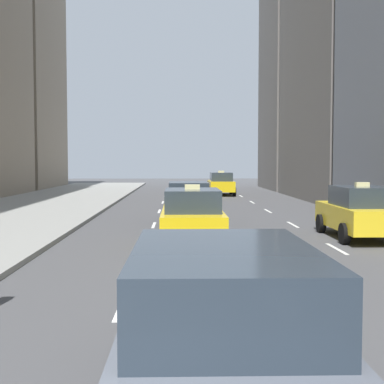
% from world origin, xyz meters
% --- Properties ---
extents(sidewalk_left, '(8.00, 66.00, 0.15)m').
position_xyz_m(sidewalk_left, '(-7.00, 27.00, 0.07)').
color(sidewalk_left, gray).
rests_on(sidewalk_left, ground).
extents(lane_markings, '(5.72, 56.00, 0.01)m').
position_xyz_m(lane_markings, '(2.60, 23.00, 0.01)').
color(lane_markings, white).
rests_on(lane_markings, ground).
extents(taxi_lead, '(2.02, 4.40, 1.87)m').
position_xyz_m(taxi_lead, '(6.80, 16.17, 0.88)').
color(taxi_lead, yellow).
rests_on(taxi_lead, ground).
extents(taxi_second, '(2.02, 4.40, 1.87)m').
position_xyz_m(taxi_second, '(1.20, 14.57, 0.88)').
color(taxi_second, yellow).
rests_on(taxi_second, ground).
extents(taxi_third, '(2.02, 4.40, 1.87)m').
position_xyz_m(taxi_third, '(4.00, 39.17, 0.88)').
color(taxi_third, yellow).
rests_on(taxi_third, ground).
extents(sedan_black_near, '(2.02, 4.87, 1.79)m').
position_xyz_m(sedan_black_near, '(1.20, 3.54, 0.91)').
color(sedan_black_near, '#565B66').
rests_on(sedan_black_near, ground).
extents(sedan_silver_behind, '(2.02, 4.44, 1.70)m').
position_xyz_m(sedan_silver_behind, '(1.20, 20.83, 0.87)').
color(sedan_silver_behind, black).
rests_on(sedan_silver_behind, ground).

